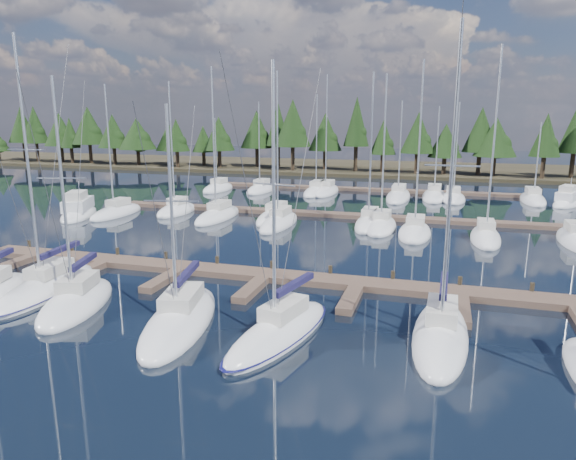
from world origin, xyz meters
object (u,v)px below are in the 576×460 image
(front_sailboat_5, at_px, (440,334))
(front_sailboat_1, at_px, (47,288))
(front_sailboat_2, at_px, (77,302))
(motor_yacht_right, at_px, (567,201))
(front_sailboat_3, at_px, (180,320))
(front_sailboat_4, at_px, (280,332))
(motor_yacht_left, at_px, (79,212))
(main_dock, at_px, (264,278))

(front_sailboat_5, bearing_deg, front_sailboat_1, 179.41)
(front_sailboat_5, bearing_deg, front_sailboat_2, -176.12)
(front_sailboat_5, xyz_separation_m, motor_yacht_right, (14.15, 43.97, 0.14))
(front_sailboat_2, xyz_separation_m, motor_yacht_right, (33.51, 45.28, 0.15))
(front_sailboat_5, bearing_deg, front_sailboat_3, -171.50)
(front_sailboat_1, distance_m, front_sailboat_4, 15.51)
(front_sailboat_5, relative_size, motor_yacht_left, 1.63)
(front_sailboat_5, xyz_separation_m, motor_yacht_left, (-37.09, 21.11, 0.18))
(front_sailboat_1, bearing_deg, motor_yacht_left, 124.51)
(motor_yacht_right, bearing_deg, front_sailboat_1, -130.14)
(front_sailboat_2, xyz_separation_m, front_sailboat_4, (11.99, -0.58, 0.00))
(front_sailboat_4, height_order, front_sailboat_5, front_sailboat_5)
(front_sailboat_1, distance_m, front_sailboat_2, 3.71)
(front_sailboat_1, bearing_deg, front_sailboat_3, -11.93)
(main_dock, xyz_separation_m, motor_yacht_left, (-26.13, 15.09, 0.28))
(front_sailboat_3, relative_size, front_sailboat_5, 0.78)
(front_sailboat_2, xyz_separation_m, front_sailboat_3, (6.70, -0.58, -0.02))
(main_dock, height_order, front_sailboat_5, front_sailboat_5)
(front_sailboat_1, distance_m, front_sailboat_3, 10.29)
(main_dock, relative_size, front_sailboat_5, 2.92)
(main_dock, distance_m, front_sailboat_3, 8.09)
(front_sailboat_3, bearing_deg, main_dock, 77.81)
(front_sailboat_4, relative_size, motor_yacht_right, 1.66)
(front_sailboat_3, relative_size, front_sailboat_4, 0.87)
(front_sailboat_4, xyz_separation_m, motor_yacht_left, (-29.72, 23.00, 0.20))
(main_dock, height_order, front_sailboat_4, front_sailboat_4)
(main_dock, bearing_deg, front_sailboat_5, -28.77)
(front_sailboat_1, height_order, front_sailboat_2, front_sailboat_1)
(front_sailboat_4, bearing_deg, main_dock, 114.39)
(front_sailboat_1, bearing_deg, main_dock, 26.15)
(motor_yacht_left, bearing_deg, front_sailboat_1, -55.49)
(front_sailboat_3, xyz_separation_m, motor_yacht_left, (-24.42, 23.00, 0.22))
(front_sailboat_1, height_order, front_sailboat_4, front_sailboat_1)
(main_dock, relative_size, front_sailboat_3, 3.75)
(main_dock, relative_size, front_sailboat_4, 3.26)
(front_sailboat_1, xyz_separation_m, motor_yacht_left, (-14.35, 20.87, 0.19))
(main_dock, height_order, motor_yacht_left, motor_yacht_left)
(front_sailboat_1, distance_m, motor_yacht_right, 57.21)
(front_sailboat_1, relative_size, front_sailboat_5, 1.03)
(front_sailboat_3, distance_m, front_sailboat_5, 12.81)
(front_sailboat_4, bearing_deg, motor_yacht_left, 142.26)
(motor_yacht_left, relative_size, motor_yacht_right, 1.13)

